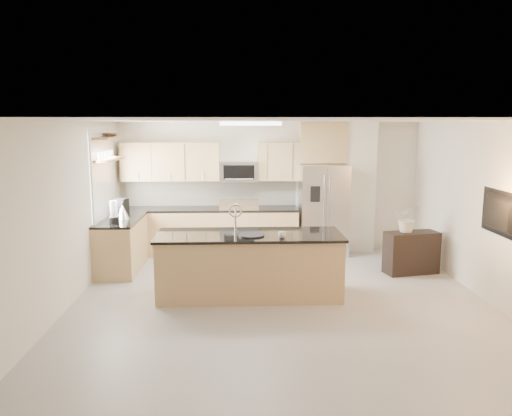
{
  "coord_description": "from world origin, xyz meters",
  "views": [
    {
      "loc": [
        -0.57,
        -6.78,
        2.55
      ],
      "look_at": [
        -0.32,
        1.3,
        1.19
      ],
      "focal_mm": 35.0,
      "sensor_mm": 36.0,
      "label": 1
    }
  ],
  "objects_px": {
    "refrigerator": "(323,209)",
    "cup": "(282,235)",
    "microwave": "(239,171)",
    "credenza": "(411,253)",
    "range": "(239,230)",
    "television": "(496,213)",
    "island": "(249,265)",
    "coffee_maker": "(122,208)",
    "kettle": "(123,212)",
    "platter": "(251,235)",
    "blender": "(114,214)",
    "flower_vase": "(408,211)",
    "bowl": "(110,134)"
  },
  "relations": [
    {
      "from": "blender",
      "to": "range",
      "type": "bearing_deg",
      "value": 35.94
    },
    {
      "from": "television",
      "to": "island",
      "type": "bearing_deg",
      "value": 79.4
    },
    {
      "from": "cup",
      "to": "kettle",
      "type": "relative_size",
      "value": 0.39
    },
    {
      "from": "range",
      "to": "television",
      "type": "height_order",
      "value": "television"
    },
    {
      "from": "credenza",
      "to": "blender",
      "type": "height_order",
      "value": "blender"
    },
    {
      "from": "island",
      "to": "credenza",
      "type": "bearing_deg",
      "value": 20.08
    },
    {
      "from": "range",
      "to": "credenza",
      "type": "distance_m",
      "value": 3.3
    },
    {
      "from": "island",
      "to": "platter",
      "type": "bearing_deg",
      "value": -79.52
    },
    {
      "from": "refrigerator",
      "to": "credenza",
      "type": "bearing_deg",
      "value": -46.54
    },
    {
      "from": "bowl",
      "to": "television",
      "type": "height_order",
      "value": "bowl"
    },
    {
      "from": "kettle",
      "to": "bowl",
      "type": "relative_size",
      "value": 0.86
    },
    {
      "from": "blender",
      "to": "flower_vase",
      "type": "relative_size",
      "value": 0.53
    },
    {
      "from": "refrigerator",
      "to": "coffee_maker",
      "type": "bearing_deg",
      "value": -168.32
    },
    {
      "from": "microwave",
      "to": "coffee_maker",
      "type": "height_order",
      "value": "microwave"
    },
    {
      "from": "platter",
      "to": "kettle",
      "type": "height_order",
      "value": "kettle"
    },
    {
      "from": "television",
      "to": "range",
      "type": "bearing_deg",
      "value": 48.36
    },
    {
      "from": "refrigerator",
      "to": "credenza",
      "type": "distance_m",
      "value": 1.98
    },
    {
      "from": "island",
      "to": "flower_vase",
      "type": "relative_size",
      "value": 3.84
    },
    {
      "from": "credenza",
      "to": "platter",
      "type": "xyz_separation_m",
      "value": [
        -2.79,
        -1.2,
        0.6
      ]
    },
    {
      "from": "blender",
      "to": "flower_vase",
      "type": "height_order",
      "value": "flower_vase"
    },
    {
      "from": "platter",
      "to": "bowl",
      "type": "relative_size",
      "value": 1.12
    },
    {
      "from": "range",
      "to": "credenza",
      "type": "bearing_deg",
      "value": -25.74
    },
    {
      "from": "refrigerator",
      "to": "platter",
      "type": "xyz_separation_m",
      "value": [
        -1.48,
        -2.59,
        0.07
      ]
    },
    {
      "from": "range",
      "to": "television",
      "type": "bearing_deg",
      "value": -41.64
    },
    {
      "from": "credenza",
      "to": "platter",
      "type": "distance_m",
      "value": 3.1
    },
    {
      "from": "kettle",
      "to": "coffee_maker",
      "type": "relative_size",
      "value": 0.91
    },
    {
      "from": "refrigerator",
      "to": "flower_vase",
      "type": "distance_m",
      "value": 1.86
    },
    {
      "from": "television",
      "to": "coffee_maker",
      "type": "bearing_deg",
      "value": 67.71
    },
    {
      "from": "cup",
      "to": "blender",
      "type": "relative_size",
      "value": 0.29
    },
    {
      "from": "cup",
      "to": "microwave",
      "type": "bearing_deg",
      "value": 102.1
    },
    {
      "from": "island",
      "to": "coffee_maker",
      "type": "xyz_separation_m",
      "value": [
        -2.25,
        1.67,
        0.59
      ]
    },
    {
      "from": "credenza",
      "to": "flower_vase",
      "type": "bearing_deg",
      "value": 163.3
    },
    {
      "from": "kettle",
      "to": "refrigerator",
      "type": "bearing_deg",
      "value": 15.81
    },
    {
      "from": "microwave",
      "to": "platter",
      "type": "xyz_separation_m",
      "value": [
        0.18,
        -2.76,
        -0.67
      ]
    },
    {
      "from": "refrigerator",
      "to": "flower_vase",
      "type": "bearing_deg",
      "value": -48.39
    },
    {
      "from": "bowl",
      "to": "flower_vase",
      "type": "distance_m",
      "value": 5.33
    },
    {
      "from": "refrigerator",
      "to": "cup",
      "type": "height_order",
      "value": "refrigerator"
    },
    {
      "from": "microwave",
      "to": "credenza",
      "type": "height_order",
      "value": "microwave"
    },
    {
      "from": "island",
      "to": "television",
      "type": "distance_m",
      "value": 3.52
    },
    {
      "from": "microwave",
      "to": "coffee_maker",
      "type": "xyz_separation_m",
      "value": [
        -2.09,
        -0.95,
        -0.56
      ]
    },
    {
      "from": "range",
      "to": "cup",
      "type": "relative_size",
      "value": 10.22
    },
    {
      "from": "island",
      "to": "television",
      "type": "bearing_deg",
      "value": -11.12
    },
    {
      "from": "platter",
      "to": "microwave",
      "type": "bearing_deg",
      "value": 93.83
    },
    {
      "from": "cup",
      "to": "bowl",
      "type": "height_order",
      "value": "bowl"
    },
    {
      "from": "island",
      "to": "platter",
      "type": "xyz_separation_m",
      "value": [
        0.03,
        -0.14,
        0.48
      ]
    },
    {
      "from": "refrigerator",
      "to": "coffee_maker",
      "type": "distance_m",
      "value": 3.84
    },
    {
      "from": "bowl",
      "to": "range",
      "type": "bearing_deg",
      "value": 19.43
    },
    {
      "from": "range",
      "to": "kettle",
      "type": "distance_m",
      "value": 2.37
    },
    {
      "from": "refrigerator",
      "to": "island",
      "type": "xyz_separation_m",
      "value": [
        -1.5,
        -2.45,
        -0.41
      ]
    },
    {
      "from": "refrigerator",
      "to": "island",
      "type": "distance_m",
      "value": 2.9
    }
  ]
}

